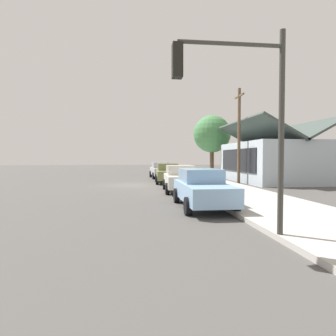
% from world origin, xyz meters
% --- Properties ---
extents(ground_plane, '(120.00, 120.00, 0.00)m').
position_xyz_m(ground_plane, '(0.00, 0.00, 0.00)').
color(ground_plane, '#4C4947').
extents(sidewalk_curb, '(60.00, 4.20, 0.16)m').
position_xyz_m(sidewalk_curb, '(0.00, 5.60, 0.08)').
color(sidewalk_curb, '#B2AFA8').
rests_on(sidewalk_curb, ground).
extents(car_silver, '(4.89, 2.14, 1.59)m').
position_xyz_m(car_silver, '(-7.29, 2.66, 0.82)').
color(car_silver, silver).
rests_on(car_silver, ground).
extents(car_olive, '(4.40, 2.20, 1.59)m').
position_xyz_m(car_olive, '(-1.59, 2.73, 0.81)').
color(car_olive, olive).
rests_on(car_olive, ground).
extents(car_ivory, '(4.52, 2.19, 1.59)m').
position_xyz_m(car_ivory, '(4.43, 2.81, 0.81)').
color(car_ivory, silver).
rests_on(car_ivory, ground).
extents(car_skyblue, '(4.74, 2.00, 1.59)m').
position_xyz_m(car_skyblue, '(10.15, 2.79, 0.82)').
color(car_skyblue, '#8CB7E0').
rests_on(car_skyblue, ground).
extents(storefront_building, '(10.30, 6.75, 5.21)m').
position_xyz_m(storefront_building, '(-1.94, 11.98, 1.83)').
color(storefront_building, '#ADBCC6').
rests_on(storefront_building, ground).
extents(shade_tree, '(4.08, 4.08, 6.70)m').
position_xyz_m(shade_tree, '(-9.21, 8.50, 4.64)').
color(shade_tree, brown).
rests_on(shade_tree, ground).
extents(traffic_light_main, '(0.37, 2.79, 5.20)m').
position_xyz_m(traffic_light_main, '(15.13, 2.54, 3.49)').
color(traffic_light_main, '#383833').
rests_on(traffic_light_main, ground).
extents(utility_pole_wooden, '(1.80, 0.24, 7.50)m').
position_xyz_m(utility_pole_wooden, '(-0.13, 8.20, 3.93)').
color(utility_pole_wooden, brown).
rests_on(utility_pole_wooden, ground).
extents(fire_hydrant_red, '(0.22, 0.22, 0.71)m').
position_xyz_m(fire_hydrant_red, '(-0.34, 4.20, 0.50)').
color(fire_hydrant_red, red).
rests_on(fire_hydrant_red, sidewalk_curb).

